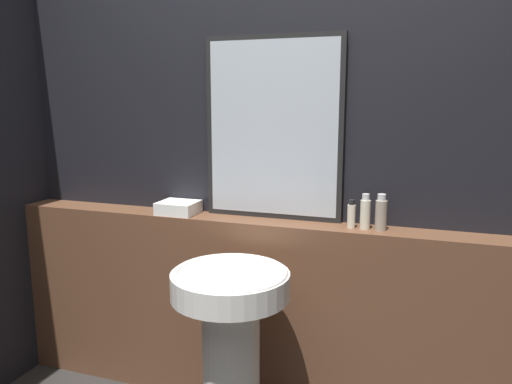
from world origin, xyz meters
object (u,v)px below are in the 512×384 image
object	(u,v)px
towel_stack	(178,208)
lotion_bottle	(381,214)
shampoo_bottle	(351,215)
pedestal_sink	(231,339)
conditioner_bottle	(365,213)
mirror	(273,129)

from	to	relation	value
towel_stack	lotion_bottle	size ratio (longest dim) A/B	1.18
shampoo_bottle	lotion_bottle	bearing A→B (deg)	0.00
pedestal_sink	conditioner_bottle	xyz separation A→B (m)	(0.50, 0.42, 0.51)
mirror	shampoo_bottle	world-z (taller)	mirror
pedestal_sink	shampoo_bottle	world-z (taller)	shampoo_bottle
shampoo_bottle	conditioner_bottle	bearing A→B (deg)	0.00
pedestal_sink	conditioner_bottle	bearing A→B (deg)	40.23
mirror	towel_stack	size ratio (longest dim) A/B	4.52
shampoo_bottle	lotion_bottle	xyz separation A→B (m)	(0.13, 0.00, 0.02)
pedestal_sink	lotion_bottle	size ratio (longest dim) A/B	5.14
pedestal_sink	lotion_bottle	bearing A→B (deg)	36.54
shampoo_bottle	towel_stack	bearing A→B (deg)	180.00
conditioner_bottle	lotion_bottle	xyz separation A→B (m)	(0.07, 0.00, 0.00)
lotion_bottle	shampoo_bottle	bearing A→B (deg)	-180.00
mirror	conditioner_bottle	xyz separation A→B (m)	(0.47, -0.08, -0.37)
shampoo_bottle	conditioner_bottle	size ratio (longest dim) A/B	0.81
pedestal_sink	towel_stack	distance (m)	0.78
towel_stack	lotion_bottle	world-z (taller)	lotion_bottle
pedestal_sink	lotion_bottle	xyz separation A→B (m)	(0.57, 0.42, 0.51)
pedestal_sink	mirror	bearing A→B (deg)	86.58
pedestal_sink	mirror	xyz separation A→B (m)	(0.03, 0.50, 0.88)
towel_stack	conditioner_bottle	world-z (taller)	conditioner_bottle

